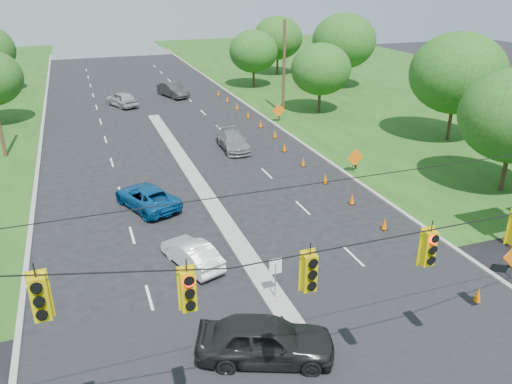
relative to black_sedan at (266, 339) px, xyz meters
name	(u,v)px	position (x,y,z in m)	size (l,w,h in m)	color
curb_left	(40,154)	(-8.48, 27.12, -0.84)	(0.25, 110.00, 0.16)	gray
curb_right	(280,129)	(11.72, 27.12, -0.84)	(0.25, 110.00, 0.16)	gray
median	(193,178)	(1.62, 18.12, -0.84)	(1.00, 34.00, 0.18)	gray
median_sign	(275,271)	(1.62, 3.12, 0.63)	(0.55, 0.06, 2.05)	gray
signal_span	(374,294)	(1.57, -3.88, 4.13)	(25.60, 0.32, 9.00)	#422D1C
utility_pole_far_right	(284,68)	(14.12, 32.12, 3.66)	(0.28, 0.28, 9.00)	#422D1C
cone_0	(478,295)	(9.64, 0.12, -0.49)	(0.32, 0.32, 0.70)	#E95E00
cone_1	(425,255)	(9.64, 3.62, -0.49)	(0.32, 0.32, 0.70)	#E95E00
cone_2	(385,224)	(9.64, 7.12, -0.49)	(0.32, 0.32, 0.70)	#E95E00
cone_3	(352,199)	(9.64, 10.62, -0.49)	(0.32, 0.32, 0.70)	#E95E00
cone_4	(325,178)	(9.64, 14.12, -0.49)	(0.32, 0.32, 0.70)	#E95E00
cone_5	(303,162)	(9.64, 17.62, -0.49)	(0.32, 0.32, 0.70)	#E95E00
cone_6	(284,147)	(9.64, 21.12, -0.49)	(0.32, 0.32, 0.70)	#E95E00
cone_7	(275,134)	(10.24, 24.62, -0.49)	(0.32, 0.32, 0.70)	#E95E00
cone_8	(261,124)	(10.24, 28.12, -0.49)	(0.32, 0.32, 0.70)	#E95E00
cone_9	(248,114)	(10.24, 31.62, -0.49)	(0.32, 0.32, 0.70)	#E95E00
cone_10	(237,106)	(10.24, 35.12, -0.49)	(0.32, 0.32, 0.70)	#E95E00
cone_11	(227,99)	(10.24, 38.62, -0.49)	(0.32, 0.32, 0.70)	#E95E00
cone_12	(218,93)	(10.24, 42.12, -0.49)	(0.32, 0.32, 0.70)	#E95E00
work_sign_1	(355,158)	(12.42, 15.12, 0.25)	(1.27, 0.58, 1.37)	black
work_sign_2	(279,111)	(12.42, 29.12, 0.25)	(1.27, 0.58, 1.37)	black
tree_8	(458,73)	(23.62, 19.12, 4.74)	(7.56, 7.56, 8.82)	black
tree_9	(321,69)	(17.62, 31.12, 3.50)	(5.88, 5.88, 6.86)	black
tree_10	(344,41)	(25.62, 41.12, 4.74)	(7.56, 7.56, 8.82)	black
tree_11	(278,38)	(21.62, 52.12, 4.12)	(6.72, 6.72, 7.84)	black
tree_12	(254,51)	(15.62, 45.12, 3.50)	(5.88, 5.88, 6.86)	black
black_sedan	(266,339)	(0.00, 0.00, 0.00)	(1.98, 4.92, 1.68)	black
white_sedan	(192,254)	(-1.03, 7.07, -0.21)	(1.33, 3.81, 1.26)	white
blue_pickup	(147,197)	(-2.06, 14.37, -0.16)	(2.24, 4.86, 1.35)	navy
silver_car_far	(233,141)	(6.01, 22.98, -0.15)	(1.93, 4.74, 1.37)	gray
silver_car_oncoming	(122,99)	(-0.77, 40.61, -0.06)	(1.83, 4.54, 1.55)	#9D9C9E
dark_car_receding	(173,90)	(5.21, 43.30, -0.05)	(1.67, 4.80, 1.58)	#272727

